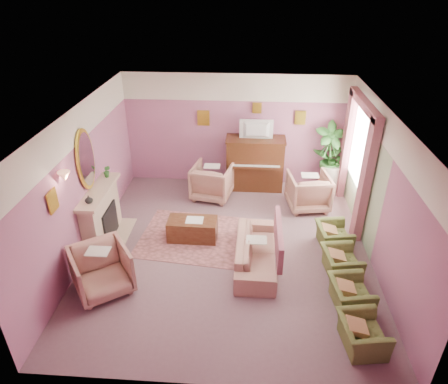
# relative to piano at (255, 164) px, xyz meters

# --- Properties ---
(floor) EXTENTS (5.50, 6.00, 0.01)m
(floor) POSITION_rel_piano_xyz_m (-0.50, -2.68, -0.65)
(floor) COLOR #75575F
(floor) RESTS_ON ground
(ceiling) EXTENTS (5.50, 6.00, 0.01)m
(ceiling) POSITION_rel_piano_xyz_m (-0.50, -2.68, 2.15)
(ceiling) COLOR beige
(ceiling) RESTS_ON wall_back
(wall_back) EXTENTS (5.50, 0.02, 2.80)m
(wall_back) POSITION_rel_piano_xyz_m (-0.50, 0.32, 0.75)
(wall_back) COLOR #835377
(wall_back) RESTS_ON floor
(wall_front) EXTENTS (5.50, 0.02, 2.80)m
(wall_front) POSITION_rel_piano_xyz_m (-0.50, -5.68, 0.75)
(wall_front) COLOR #835377
(wall_front) RESTS_ON floor
(wall_left) EXTENTS (0.02, 6.00, 2.80)m
(wall_left) POSITION_rel_piano_xyz_m (-3.25, -2.68, 0.75)
(wall_left) COLOR #835377
(wall_left) RESTS_ON floor
(wall_right) EXTENTS (0.02, 6.00, 2.80)m
(wall_right) POSITION_rel_piano_xyz_m (2.25, -2.68, 0.75)
(wall_right) COLOR #835377
(wall_right) RESTS_ON floor
(picture_rail_band) EXTENTS (5.50, 0.01, 0.65)m
(picture_rail_band) POSITION_rel_piano_xyz_m (-0.50, 0.31, 1.82)
(picture_rail_band) COLOR white
(picture_rail_band) RESTS_ON wall_back
(stripe_panel) EXTENTS (0.01, 3.00, 2.15)m
(stripe_panel) POSITION_rel_piano_xyz_m (2.23, -1.38, 0.42)
(stripe_panel) COLOR #A9BF96
(stripe_panel) RESTS_ON wall_right
(fireplace_surround) EXTENTS (0.30, 1.40, 1.10)m
(fireplace_surround) POSITION_rel_piano_xyz_m (-3.09, -2.48, -0.10)
(fireplace_surround) COLOR #CAAE8F
(fireplace_surround) RESTS_ON floor
(fireplace_inset) EXTENTS (0.18, 0.72, 0.68)m
(fireplace_inset) POSITION_rel_piano_xyz_m (-2.99, -2.48, -0.25)
(fireplace_inset) COLOR black
(fireplace_inset) RESTS_ON floor
(fire_ember) EXTENTS (0.06, 0.54, 0.10)m
(fire_ember) POSITION_rel_piano_xyz_m (-2.95, -2.48, -0.43)
(fire_ember) COLOR #F05E0C
(fire_ember) RESTS_ON floor
(mantel_shelf) EXTENTS (0.40, 1.55, 0.07)m
(mantel_shelf) POSITION_rel_piano_xyz_m (-3.06, -2.48, 0.47)
(mantel_shelf) COLOR #CAAE8F
(mantel_shelf) RESTS_ON fireplace_surround
(hearth) EXTENTS (0.55, 1.50, 0.02)m
(hearth) POSITION_rel_piano_xyz_m (-2.89, -2.48, -0.64)
(hearth) COLOR #CAAE8F
(hearth) RESTS_ON floor
(mirror_frame) EXTENTS (0.04, 0.72, 1.20)m
(mirror_frame) POSITION_rel_piano_xyz_m (-3.20, -2.48, 1.15)
(mirror_frame) COLOR gold
(mirror_frame) RESTS_ON wall_left
(mirror_glass) EXTENTS (0.01, 0.60, 1.06)m
(mirror_glass) POSITION_rel_piano_xyz_m (-3.17, -2.48, 1.15)
(mirror_glass) COLOR silver
(mirror_glass) RESTS_ON wall_left
(sconce_shade) EXTENTS (0.20, 0.20, 0.16)m
(sconce_shade) POSITION_rel_piano_xyz_m (-3.12, -3.53, 1.33)
(sconce_shade) COLOR #FFA377
(sconce_shade) RESTS_ON wall_left
(piano) EXTENTS (1.40, 0.60, 1.30)m
(piano) POSITION_rel_piano_xyz_m (0.00, 0.00, 0.00)
(piano) COLOR #422111
(piano) RESTS_ON floor
(piano_keyshelf) EXTENTS (1.30, 0.12, 0.06)m
(piano_keyshelf) POSITION_rel_piano_xyz_m (-0.00, -0.35, 0.07)
(piano_keyshelf) COLOR #422111
(piano_keyshelf) RESTS_ON piano
(piano_keys) EXTENTS (1.20, 0.08, 0.02)m
(piano_keys) POSITION_rel_piano_xyz_m (0.00, -0.35, 0.11)
(piano_keys) COLOR silver
(piano_keys) RESTS_ON piano
(piano_top) EXTENTS (1.45, 0.65, 0.04)m
(piano_top) POSITION_rel_piano_xyz_m (0.00, 0.00, 0.66)
(piano_top) COLOR #422111
(piano_top) RESTS_ON piano
(television) EXTENTS (0.80, 0.12, 0.48)m
(television) POSITION_rel_piano_xyz_m (0.00, -0.05, 0.95)
(television) COLOR black
(television) RESTS_ON piano
(print_back_left) EXTENTS (0.30, 0.03, 0.38)m
(print_back_left) POSITION_rel_piano_xyz_m (-1.30, 0.28, 1.07)
(print_back_left) COLOR gold
(print_back_left) RESTS_ON wall_back
(print_back_right) EXTENTS (0.26, 0.03, 0.34)m
(print_back_right) POSITION_rel_piano_xyz_m (1.05, 0.28, 1.13)
(print_back_right) COLOR gold
(print_back_right) RESTS_ON wall_back
(print_back_mid) EXTENTS (0.22, 0.03, 0.26)m
(print_back_mid) POSITION_rel_piano_xyz_m (0.00, 0.28, 1.35)
(print_back_mid) COLOR gold
(print_back_mid) RESTS_ON wall_back
(print_left_wall) EXTENTS (0.03, 0.28, 0.36)m
(print_left_wall) POSITION_rel_piano_xyz_m (-3.21, -3.88, 1.07)
(print_left_wall) COLOR gold
(print_left_wall) RESTS_ON wall_left
(window_blind) EXTENTS (0.03, 1.40, 1.80)m
(window_blind) POSITION_rel_piano_xyz_m (2.20, -1.13, 1.05)
(window_blind) COLOR silver
(window_blind) RESTS_ON wall_right
(curtain_left) EXTENTS (0.16, 0.34, 2.60)m
(curtain_left) POSITION_rel_piano_xyz_m (2.12, -2.05, 0.65)
(curtain_left) COLOR #985161
(curtain_left) RESTS_ON floor
(curtain_right) EXTENTS (0.16, 0.34, 2.60)m
(curtain_right) POSITION_rel_piano_xyz_m (2.12, -0.21, 0.65)
(curtain_right) COLOR #985161
(curtain_right) RESTS_ON floor
(pelmet) EXTENTS (0.16, 2.20, 0.16)m
(pelmet) POSITION_rel_piano_xyz_m (2.12, -1.13, 1.91)
(pelmet) COLOR #985161
(pelmet) RESTS_ON wall_right
(mantel_plant) EXTENTS (0.16, 0.16, 0.28)m
(mantel_plant) POSITION_rel_piano_xyz_m (-3.05, -1.93, 0.64)
(mantel_plant) COLOR #2B6726
(mantel_plant) RESTS_ON mantel_shelf
(mantel_vase) EXTENTS (0.16, 0.16, 0.16)m
(mantel_vase) POSITION_rel_piano_xyz_m (-3.05, -2.98, 0.58)
(mantel_vase) COLOR white
(mantel_vase) RESTS_ON mantel_shelf
(area_rug) EXTENTS (2.68, 2.06, 0.01)m
(area_rug) POSITION_rel_piano_xyz_m (-1.09, -2.32, -0.64)
(area_rug) COLOR #97595A
(area_rug) RESTS_ON floor
(coffee_table) EXTENTS (1.01, 0.51, 0.45)m
(coffee_table) POSITION_rel_piano_xyz_m (-1.26, -2.35, -0.43)
(coffee_table) COLOR #4F2C18
(coffee_table) RESTS_ON floor
(table_paper) EXTENTS (0.35, 0.28, 0.01)m
(table_paper) POSITION_rel_piano_xyz_m (-1.21, -2.35, -0.20)
(table_paper) COLOR white
(table_paper) RESTS_ON coffee_table
(sofa) EXTENTS (0.63, 1.89, 0.76)m
(sofa) POSITION_rel_piano_xyz_m (0.04, -3.06, -0.27)
(sofa) COLOR tan
(sofa) RESTS_ON floor
(sofa_throw) EXTENTS (0.10, 1.43, 0.52)m
(sofa_throw) POSITION_rel_piano_xyz_m (0.44, -3.06, -0.05)
(sofa_throw) COLOR #985161
(sofa_throw) RESTS_ON sofa
(floral_armchair_left) EXTENTS (0.90, 0.90, 0.93)m
(floral_armchair_left) POSITION_rel_piano_xyz_m (-1.02, -0.58, -0.18)
(floral_armchair_left) COLOR tan
(floral_armchair_left) RESTS_ON floor
(floral_armchair_right) EXTENTS (0.90, 0.90, 0.93)m
(floral_armchair_right) POSITION_rel_piano_xyz_m (1.24, -0.91, -0.18)
(floral_armchair_right) COLOR tan
(floral_armchair_right) RESTS_ON floor
(floral_armchair_front) EXTENTS (0.90, 0.90, 0.93)m
(floral_armchair_front) POSITION_rel_piano_xyz_m (-2.59, -3.97, -0.18)
(floral_armchair_front) COLOR tan
(floral_armchair_front) RESTS_ON floor
(olive_chair_a) EXTENTS (0.51, 0.73, 0.63)m
(olive_chair_a) POSITION_rel_piano_xyz_m (1.59, -4.88, -0.33)
(olive_chair_a) COLOR #5C6A30
(olive_chair_a) RESTS_ON floor
(olive_chair_b) EXTENTS (0.51, 0.73, 0.63)m
(olive_chair_b) POSITION_rel_piano_xyz_m (1.59, -4.06, -0.33)
(olive_chair_b) COLOR #5C6A30
(olive_chair_b) RESTS_ON floor
(olive_chair_c) EXTENTS (0.51, 0.73, 0.63)m
(olive_chair_c) POSITION_rel_piano_xyz_m (1.59, -3.24, -0.33)
(olive_chair_c) COLOR #5C6A30
(olive_chair_c) RESTS_ON floor
(olive_chair_d) EXTENTS (0.51, 0.73, 0.63)m
(olive_chair_d) POSITION_rel_piano_xyz_m (1.59, -2.42, -0.33)
(olive_chair_d) COLOR #5C6A30
(olive_chair_d) RESTS_ON floor
(side_table) EXTENTS (0.52, 0.52, 0.70)m
(side_table) POSITION_rel_piano_xyz_m (1.89, -0.04, -0.30)
(side_table) COLOR silver
(side_table) RESTS_ON floor
(side_plant_big) EXTENTS (0.30, 0.30, 0.34)m
(side_plant_big) POSITION_rel_piano_xyz_m (1.89, -0.04, 0.22)
(side_plant_big) COLOR #2B6726
(side_plant_big) RESTS_ON side_table
(side_plant_small) EXTENTS (0.16, 0.16, 0.28)m
(side_plant_small) POSITION_rel_piano_xyz_m (2.01, -0.14, 0.19)
(side_plant_small) COLOR #2B6726
(side_plant_small) RESTS_ON side_table
(palm_pot) EXTENTS (0.34, 0.34, 0.34)m
(palm_pot) POSITION_rel_piano_xyz_m (1.79, -0.02, -0.48)
(palm_pot) COLOR #AE422D
(palm_pot) RESTS_ON floor
(palm_plant) EXTENTS (0.76, 0.76, 1.44)m
(palm_plant) POSITION_rel_piano_xyz_m (1.79, -0.02, 0.41)
(palm_plant) COLOR #2B6726
(palm_plant) RESTS_ON palm_pot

